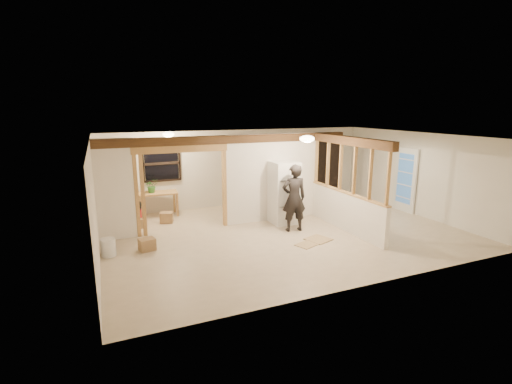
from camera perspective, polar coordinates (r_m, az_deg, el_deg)
name	(u,v)px	position (r m, az deg, el deg)	size (l,w,h in m)	color
floor	(285,233)	(9.84, 4.41, -6.24)	(9.00, 6.50, 0.01)	beige
ceiling	(286,137)	(9.33, 4.68, 8.46)	(9.00, 6.50, 0.01)	white
wall_back	(241,168)	(12.43, -2.35, 3.78)	(9.00, 0.01, 2.50)	silver
wall_front	(370,221)	(6.88, 17.09, -4.28)	(9.00, 0.01, 2.50)	silver
wall_left	(95,203)	(8.48, -23.59, -1.60)	(0.01, 6.50, 2.50)	silver
wall_right	(418,174)	(12.22, 23.67, 2.54)	(0.01, 6.50, 2.50)	silver
partition_left_stub	(115,190)	(9.65, -20.91, 0.29)	(0.90, 0.12, 2.50)	white
partition_center	(272,178)	(10.65, 2.54, 2.24)	(2.80, 0.12, 2.50)	white
doorway_frame	(182,190)	(9.87, -11.25, 0.26)	(2.46, 0.14, 2.20)	tan
header_beam_back	(232,139)	(10.04, -3.66, 8.10)	(7.00, 0.18, 0.22)	#51351C
header_beam_right	(349,141)	(9.85, 14.12, 7.65)	(0.18, 3.30, 0.22)	#51351C
pony_wall	(345,212)	(10.18, 13.55, -2.94)	(0.12, 3.20, 1.00)	white
stud_partition	(347,169)	(9.94, 13.90, 3.51)	(0.14, 3.20, 1.32)	tan
window_back	(162,163)	(11.66, -14.31, 4.28)	(1.12, 0.10, 1.10)	black
french_door	(405,180)	(12.48, 21.99, 1.72)	(0.12, 0.86, 2.00)	white
ceiling_dome_main	(307,139)	(9.04, 7.86, 8.11)	(0.36, 0.36, 0.16)	#FFEABF
ceiling_dome_util	(168,134)	(10.73, -13.32, 8.62)	(0.32, 0.32, 0.14)	#FFEABF
hanging_bulb	(192,147)	(10.17, -9.76, 6.86)	(0.07, 0.07, 0.07)	#FFD88C
refrigerator	(284,193)	(10.44, 4.33, -0.09)	(0.72, 0.70, 1.75)	silver
woman	(294,198)	(9.76, 5.87, -0.92)	(0.65, 0.43, 1.79)	black
work_table	(158,204)	(11.54, -14.85, -1.82)	(1.17, 0.59, 0.74)	tan
potted_plant	(152,186)	(11.42, -15.75, 0.93)	(0.37, 0.32, 0.41)	#297429
shop_vac	(134,213)	(10.98, -18.26, -3.12)	(0.48, 0.48, 0.62)	#B31115
bookshelf	(324,169)	(13.66, 10.46, 3.48)	(1.03, 0.34, 2.07)	black
bucket	(108,247)	(8.87, -21.76, -7.92)	(0.32, 0.32, 0.40)	white
box_util_a	(167,217)	(10.90, -13.58, -3.81)	(0.35, 0.30, 0.30)	#967248
box_util_b	(137,224)	(10.61, -17.78, -4.65)	(0.27, 0.27, 0.26)	#967248
box_front	(147,244)	(8.95, -16.41, -7.74)	(0.35, 0.28, 0.28)	#967248
floor_panel_near	(318,239)	(9.42, 9.57, -7.19)	(0.54, 0.54, 0.02)	tan
floor_panel_far	(307,245)	(9.03, 7.81, -8.02)	(0.49, 0.39, 0.02)	tan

